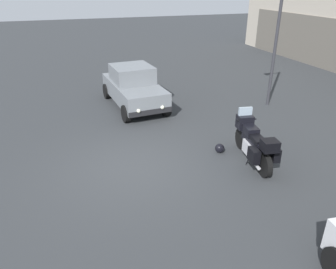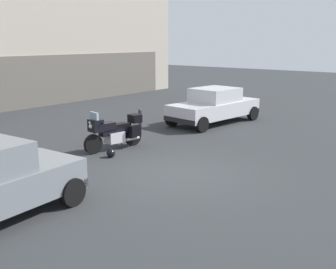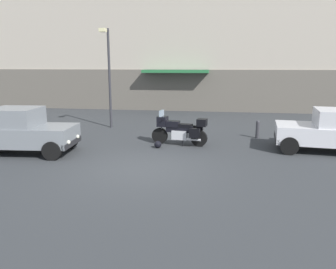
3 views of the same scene
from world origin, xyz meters
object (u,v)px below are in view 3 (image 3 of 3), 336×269
at_px(car_hatchback_near, 20,131).
at_px(bollard_curbside, 258,129).
at_px(streetlamp_curbside, 108,69).
at_px(motorcycle, 180,130).
at_px(helmet, 158,144).

height_order(car_hatchback_near, bollard_curbside, car_hatchback_near).
bearing_deg(streetlamp_curbside, motorcycle, -37.93).
xyz_separation_m(helmet, car_hatchback_near, (-4.74, -1.48, 0.67)).
xyz_separation_m(motorcycle, streetlamp_curbside, (-3.91, 3.05, 2.32)).
distance_m(streetlamp_curbside, bollard_curbside, 7.62).
xyz_separation_m(car_hatchback_near, streetlamp_curbside, (1.61, 5.15, 2.13)).
relative_size(motorcycle, car_hatchback_near, 0.57).
bearing_deg(motorcycle, car_hatchback_near, 29.41).
xyz_separation_m(streetlamp_curbside, bollard_curbside, (7.07, -1.29, -2.52)).
relative_size(car_hatchback_near, streetlamp_curbside, 0.82).
relative_size(helmet, car_hatchback_near, 0.07).
height_order(helmet, bollard_curbside, bollard_curbside).
height_order(motorcycle, helmet, motorcycle).
height_order(motorcycle, bollard_curbside, motorcycle).
xyz_separation_m(helmet, bollard_curbside, (3.95, 2.37, 0.28)).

